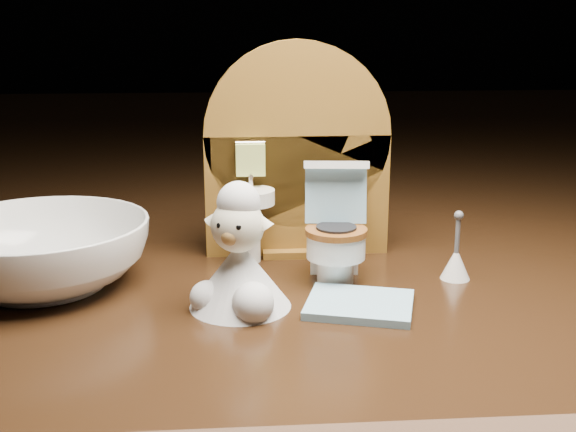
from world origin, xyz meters
The scene contains 6 objects.
backdrop_panel centered at (0.00, 0.06, 0.07)m, with size 0.13×0.05×0.15m.
toy_toilet centered at (0.02, 0.01, 0.03)m, with size 0.04×0.05×0.08m.
bath_mat centered at (0.03, -0.04, 0.00)m, with size 0.06×0.05×0.00m, color #85B2C7.
toilet_brush centered at (0.10, 0.00, 0.01)m, with size 0.02×0.02×0.05m.
plush_lamb centered at (-0.04, -0.04, 0.03)m, with size 0.06×0.06×0.08m.
ceramic_bowl centered at (-0.17, 0.01, 0.02)m, with size 0.13×0.13×0.04m, color white.
Camera 1 is at (-0.04, -0.43, 0.16)m, focal length 45.00 mm.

